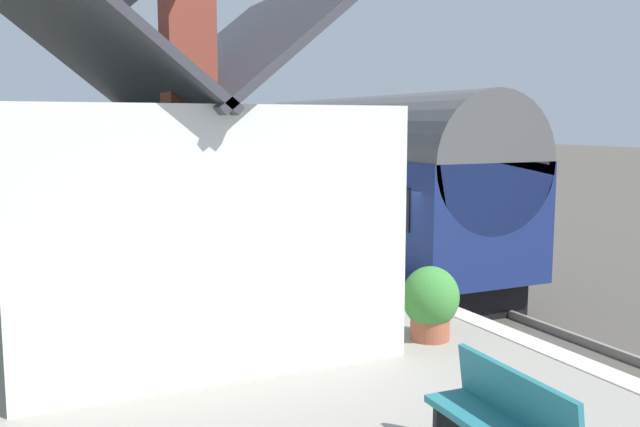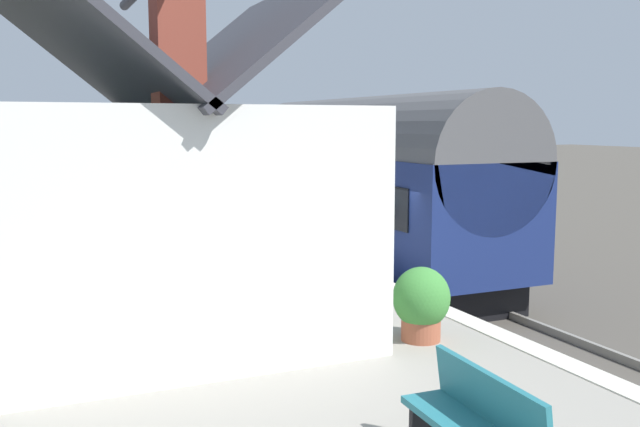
% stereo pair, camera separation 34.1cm
% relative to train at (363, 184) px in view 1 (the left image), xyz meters
% --- Properties ---
extents(ground_plane, '(160.00, 160.00, 0.00)m').
position_rel_train_xyz_m(ground_plane, '(-3.35, 0.90, -2.22)').
color(ground_plane, '#4C473F').
extents(platform, '(32.00, 6.79, 0.96)m').
position_rel_train_xyz_m(platform, '(-3.35, 5.29, -1.74)').
color(platform, gray).
rests_on(platform, ground).
extents(platform_edge_coping, '(32.00, 0.36, 0.02)m').
position_rel_train_xyz_m(platform_edge_coping, '(-3.35, 2.08, -1.25)').
color(platform_edge_coping, beige).
rests_on(platform_edge_coping, platform).
extents(rail_near, '(52.00, 0.08, 0.14)m').
position_rel_train_xyz_m(rail_near, '(-3.35, -0.72, -2.15)').
color(rail_near, gray).
rests_on(rail_near, ground).
extents(rail_far, '(52.00, 0.08, 0.14)m').
position_rel_train_xyz_m(rail_far, '(-3.35, 0.72, -2.15)').
color(rail_far, gray).
rests_on(rail_far, ground).
extents(train, '(10.14, 2.73, 4.32)m').
position_rel_train_xyz_m(train, '(0.00, 0.00, 0.00)').
color(train, black).
rests_on(train, ground).
extents(station_building, '(5.76, 4.59, 6.03)m').
position_rel_train_xyz_m(station_building, '(-5.33, 5.93, 0.37)').
color(station_building, white).
rests_on(station_building, platform).
extents(bench_platform_end, '(1.41, 0.46, 0.88)m').
position_rel_train_xyz_m(bench_platform_end, '(6.05, 4.51, -0.79)').
color(bench_platform_end, '#26727F').
rests_on(bench_platform_end, platform).
extents(bench_by_lamp, '(1.41, 0.48, 0.88)m').
position_rel_train_xyz_m(bench_by_lamp, '(-10.79, 4.67, -0.79)').
color(bench_by_lamp, '#26727F').
rests_on(bench_by_lamp, platform).
extents(bench_near_building, '(1.41, 0.48, 0.88)m').
position_rel_train_xyz_m(bench_near_building, '(3.12, 4.79, -0.79)').
color(bench_near_building, '#26727F').
rests_on(bench_near_building, platform).
extents(planter_under_sign, '(0.47, 0.47, 0.81)m').
position_rel_train_xyz_m(planter_under_sign, '(4.89, 2.56, -0.83)').
color(planter_under_sign, black).
rests_on(planter_under_sign, platform).
extents(planter_corner_building, '(0.73, 0.73, 0.95)m').
position_rel_train_xyz_m(planter_corner_building, '(-7.58, 3.15, -0.77)').
color(planter_corner_building, '#9E5138').
rests_on(planter_corner_building, platform).
extents(station_sign_board, '(0.96, 0.06, 1.57)m').
position_rel_train_xyz_m(station_sign_board, '(0.89, 3.00, -0.08)').
color(station_sign_board, black).
rests_on(station_sign_board, platform).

